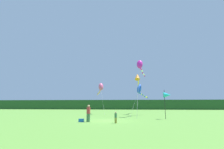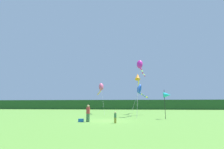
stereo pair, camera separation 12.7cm
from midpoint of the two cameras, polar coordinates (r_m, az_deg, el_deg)
ground_plane at (r=19.62m, az=-2.05°, el=-15.10°), size 120.00×120.00×0.00m
distant_treeline at (r=64.41m, az=3.56°, el=-9.96°), size 108.00×3.37×3.45m
person_adult at (r=18.42m, az=-8.04°, el=-12.32°), size 0.38×0.38×1.74m
person_child at (r=17.07m, az=1.02°, el=-13.83°), size 0.24×0.24×1.09m
cooler_box at (r=18.57m, az=-10.32°, el=-14.74°), size 0.52×0.32×0.33m
banner_flag_pole at (r=22.84m, az=17.69°, el=-6.56°), size 0.90×0.70×3.61m
kite_rainbow at (r=32.95m, az=-3.86°, el=-4.27°), size 2.50×6.09×5.96m
kite_blue at (r=28.88m, az=9.13°, el=-5.09°), size 3.36×5.92×5.23m
kite_orange at (r=33.05m, az=8.40°, el=-1.15°), size 1.42×9.58×7.77m
kite_magenta at (r=26.47m, az=9.21°, el=2.90°), size 1.87×6.73×8.49m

